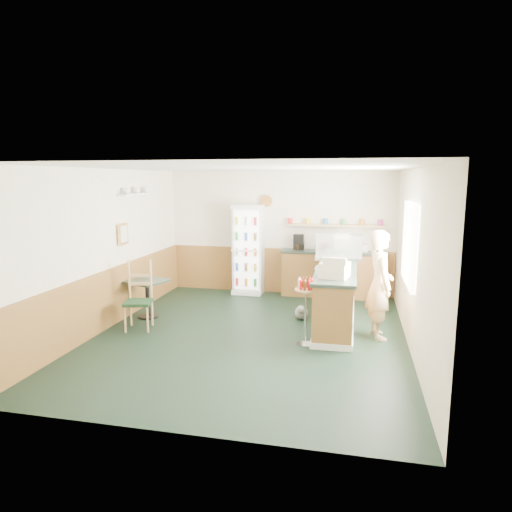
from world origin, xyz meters
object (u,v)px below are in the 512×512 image
(drinks_fridge, at_px, (248,249))
(cash_register, at_px, (335,270))
(cafe_chair, at_px, (141,293))
(display_case, at_px, (339,247))
(cafe_table, at_px, (147,291))
(condiment_stand, at_px, (305,300))
(shopkeeper, at_px, (380,285))

(drinks_fridge, xyz_separation_m, cash_register, (2.01, -2.63, 0.14))
(cafe_chair, bearing_deg, display_case, 14.96)
(drinks_fridge, distance_m, cash_register, 3.31)
(drinks_fridge, xyz_separation_m, cafe_table, (-1.39, -2.19, -0.49))
(display_case, bearing_deg, condiment_stand, -101.76)
(display_case, bearing_deg, cafe_chair, -151.71)
(cafe_chair, bearing_deg, shopkeeper, -8.22)
(shopkeeper, bearing_deg, drinks_fridge, 34.38)
(drinks_fridge, relative_size, shopkeeper, 1.13)
(drinks_fridge, bearing_deg, condiment_stand, -61.77)
(cash_register, bearing_deg, drinks_fridge, 139.44)
(cash_register, bearing_deg, cafe_table, -175.33)
(cash_register, height_order, cafe_table, cash_register)
(condiment_stand, bearing_deg, display_case, 78.24)
(display_case, distance_m, condiment_stand, 2.10)
(display_case, relative_size, condiment_stand, 0.85)
(cash_register, xyz_separation_m, shopkeeper, (0.70, 0.24, -0.25))
(display_case, xyz_separation_m, cafe_chair, (-3.26, -1.75, -0.65))
(shopkeeper, xyz_separation_m, cafe_chair, (-3.96, -0.35, -0.26))
(drinks_fridge, distance_m, cafe_table, 2.64)
(display_case, relative_size, shopkeeper, 0.50)
(display_case, relative_size, cash_register, 2.04)
(cash_register, height_order, shopkeeper, shopkeeper)
(drinks_fridge, height_order, cash_register, drinks_fridge)
(shopkeeper, bearing_deg, cafe_chair, 80.82)
(cafe_chair, bearing_deg, cash_register, -11.38)
(cafe_chair, bearing_deg, cafe_table, 91.25)
(display_case, height_order, condiment_stand, display_case)
(drinks_fridge, bearing_deg, display_case, -26.08)
(shopkeeper, relative_size, condiment_stand, 1.70)
(display_case, bearing_deg, cash_register, -90.00)
(cash_register, distance_m, shopkeeper, 0.78)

